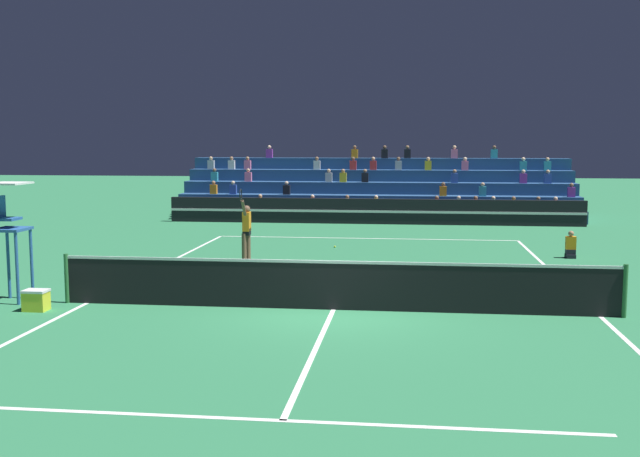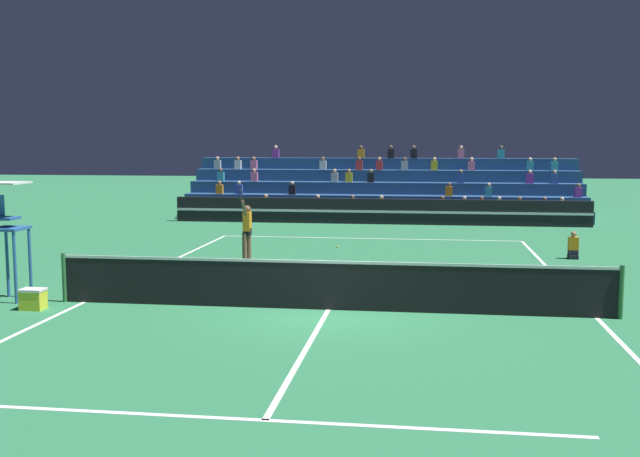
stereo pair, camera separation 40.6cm
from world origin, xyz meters
name	(u,v)px [view 2 (the right image)]	position (x,y,z in m)	size (l,w,h in m)	color
ground_plane	(328,310)	(0.00, 0.00, 0.00)	(120.00, 120.00, 0.00)	#2D7A4C
court_lines	(328,310)	(0.00, 0.00, 0.00)	(11.10, 23.90, 0.01)	white
tennis_net	(328,285)	(0.00, 0.00, 0.54)	(12.00, 0.10, 1.10)	#2D6B38
sponsor_banner_wall	(378,211)	(0.00, 16.86, 0.55)	(18.00, 0.26, 1.10)	black
bleacher_stand	(383,195)	(0.01, 20.66, 1.02)	(18.52, 4.75, 3.38)	navy
umpire_chair	(7,225)	(-7.25, 0.00, 1.72)	(0.76, 0.84, 2.67)	#285699
ball_kid_courtside	(573,248)	(6.53, 7.97, 0.33)	(0.30, 0.36, 0.84)	black
tennis_player	(247,230)	(-3.15, 5.76, 0.98)	(0.34, 1.33, 2.32)	brown
tennis_ball	(337,247)	(-0.90, 9.36, 0.03)	(0.07, 0.07, 0.07)	#C6DB33
equipment_cooler	(33,299)	(-6.25, -0.83, 0.23)	(0.50, 0.38, 0.45)	yellow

